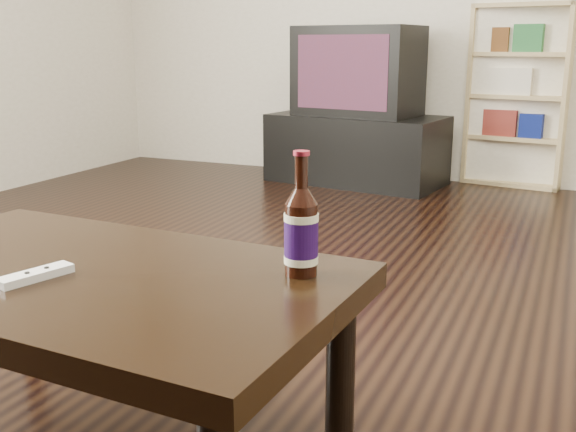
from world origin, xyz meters
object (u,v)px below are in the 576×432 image
at_px(tv_stand, 356,149).
at_px(bookshelf, 519,92).
at_px(coffee_table, 88,294).
at_px(beer_bottle, 301,232).
at_px(tv, 358,71).
at_px(remote, 35,275).

bearing_deg(tv_stand, bookshelf, 30.29).
distance_m(coffee_table, beer_bottle, 0.49).
distance_m(tv, beer_bottle, 3.14).
relative_size(tv_stand, tv, 1.37).
bearing_deg(remote, tv_stand, 113.06).
bearing_deg(remote, tv, 113.07).
xyz_separation_m(beer_bottle, remote, (-0.49, -0.25, -0.08)).
height_order(tv, bookshelf, bookshelf).
relative_size(tv_stand, remote, 6.86).
bearing_deg(bookshelf, coffee_table, -90.27).
relative_size(tv, bookshelf, 0.71).
xyz_separation_m(bookshelf, coffee_table, (-0.57, -3.56, -0.23)).
xyz_separation_m(tv, coffee_table, (0.40, -3.17, -0.36)).
bearing_deg(tv_stand, remote, -75.49).
bearing_deg(remote, bookshelf, 97.31).
height_order(tv_stand, bookshelf, bookshelf).
height_order(coffee_table, remote, remote).
height_order(tv, remote, tv).
distance_m(tv_stand, remote, 3.29).
bearing_deg(coffee_table, tv, 97.27).
height_order(tv_stand, remote, tv_stand).
bearing_deg(tv, coffee_table, -74.34).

